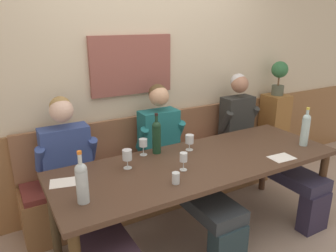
{
  "coord_description": "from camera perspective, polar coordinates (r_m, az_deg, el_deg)",
  "views": [
    {
      "loc": [
        -1.46,
        -1.9,
        1.88
      ],
      "look_at": [
        -0.13,
        0.44,
        0.99
      ],
      "focal_mm": 34.77,
      "sensor_mm": 36.0,
      "label": 1
    }
  ],
  "objects": [
    {
      "name": "person_center_right_seat",
      "position": [
        3.03,
        1.71,
        -6.4
      ],
      "size": [
        0.49,
        1.29,
        1.29
      ],
      "color": "#23363C",
      "rests_on": "ground"
    },
    {
      "name": "wine_bottle_amber_mid",
      "position": [
        2.15,
        -14.86,
        -9.36
      ],
      "size": [
        0.08,
        0.08,
        0.36
      ],
      "color": "#B4C1C3",
      "rests_on": "dining_table"
    },
    {
      "name": "wine_bottle_green_tall",
      "position": [
        3.24,
        22.94,
        -0.43
      ],
      "size": [
        0.07,
        0.07,
        0.36
      ],
      "color": "#ABCAC9",
      "rests_on": "dining_table"
    },
    {
      "name": "water_tumbler_right",
      "position": [
        2.35,
        1.38,
        -9.1
      ],
      "size": [
        0.06,
        0.06,
        0.08
      ],
      "primitive_type": "cylinder",
      "color": "silver",
      "rests_on": "dining_table"
    },
    {
      "name": "wall_bench",
      "position": [
        3.48,
        -1.33,
        -9.05
      ],
      "size": [
        2.74,
        0.42,
        0.94
      ],
      "color": "brown",
      "rests_on": "ground"
    },
    {
      "name": "wood_wainscot_panel",
      "position": [
        3.57,
        -2.96,
        -5.15
      ],
      "size": [
        6.8,
        0.03,
        0.92
      ],
      "primitive_type": "cube",
      "color": "brown",
      "rests_on": "ground"
    },
    {
      "name": "potted_plant",
      "position": [
        4.22,
        18.92,
        8.51
      ],
      "size": [
        0.2,
        0.2,
        0.41
      ],
      "color": "#4F5443",
      "rests_on": "corner_pedestal"
    },
    {
      "name": "ground_plane",
      "position": [
        3.05,
        6.57,
        -20.1
      ],
      "size": [
        6.8,
        6.8,
        0.02
      ],
      "primitive_type": "cube",
      "color": "tan",
      "rests_on": "ground"
    },
    {
      "name": "person_left_seat",
      "position": [
        2.71,
        -15.3,
        -10.59
      ],
      "size": [
        0.52,
        1.3,
        1.27
      ],
      "color": "#2A2E39",
      "rests_on": "ground"
    },
    {
      "name": "tasting_sheet_left_guest",
      "position": [
        2.94,
        19.3,
        -5.26
      ],
      "size": [
        0.22,
        0.16,
        0.0
      ],
      "primitive_type": "cube",
      "rotation": [
        0.0,
        0.0,
        -0.06
      ],
      "color": "white",
      "rests_on": "dining_table"
    },
    {
      "name": "corner_pedestal",
      "position": [
        4.4,
        17.93,
        -1.04
      ],
      "size": [
        0.28,
        0.28,
        0.98
      ],
      "primitive_type": "cube",
      "color": "olive",
      "rests_on": "ground"
    },
    {
      "name": "wine_glass_mid_right",
      "position": [
        2.91,
        3.79,
        -2.38
      ],
      "size": [
        0.08,
        0.08,
        0.14
      ],
      "color": "silver",
      "rests_on": "dining_table"
    },
    {
      "name": "wine_glass_center_front",
      "position": [
        2.57,
        -7.17,
        -5.12
      ],
      "size": [
        0.08,
        0.08,
        0.16
      ],
      "color": "silver",
      "rests_on": "dining_table"
    },
    {
      "name": "wine_glass_near_bucket",
      "position": [
        2.8,
        -4.37,
        -3.09
      ],
      "size": [
        0.07,
        0.07,
        0.15
      ],
      "color": "silver",
      "rests_on": "dining_table"
    },
    {
      "name": "wine_glass_mid_left",
      "position": [
        2.52,
        2.74,
        -5.65
      ],
      "size": [
        0.06,
        0.06,
        0.14
      ],
      "color": "silver",
      "rests_on": "dining_table"
    },
    {
      "name": "wine_bottle_clear_water",
      "position": [
        2.82,
        -2.02,
        -1.77
      ],
      "size": [
        0.08,
        0.08,
        0.36
      ],
      "color": "#183823",
      "rests_on": "dining_table"
    },
    {
      "name": "dining_table",
      "position": [
        2.77,
        5.59,
        -7.44
      ],
      "size": [
        2.44,
        0.86,
        0.76
      ],
      "color": "#4A3224",
      "rests_on": "ground"
    },
    {
      "name": "room_wall_back",
      "position": [
        3.36,
        -3.68,
        10.06
      ],
      "size": [
        6.8,
        0.12,
        2.8
      ],
      "color": "beige",
      "rests_on": "ground"
    },
    {
      "name": "person_center_left_seat",
      "position": [
        3.62,
        15.58,
        -2.71
      ],
      "size": [
        0.47,
        1.29,
        1.31
      ],
      "color": "#2B253C",
      "rests_on": "ground"
    },
    {
      "name": "tasting_sheet_right_guest",
      "position": [
        2.49,
        -17.63,
        -9.4
      ],
      "size": [
        0.24,
        0.19,
        0.0
      ],
      "primitive_type": "cube",
      "rotation": [
        0.0,
        0.0,
        -0.23
      ],
      "color": "white",
      "rests_on": "dining_table"
    }
  ]
}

